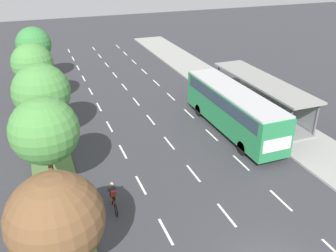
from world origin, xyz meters
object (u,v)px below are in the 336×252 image
object	(u,v)px
bus_shelter	(264,92)
median_tree_second	(45,131)
median_tree_fifth	(34,44)
bus	(233,106)
cyclist	(113,198)
median_tree_fourth	(32,64)
median_tree_nearest	(56,220)
median_tree_third	(41,92)

from	to	relation	value
bus_shelter	median_tree_second	world-z (taller)	median_tree_second
median_tree_second	median_tree_fifth	xyz separation A→B (m)	(0.32, 20.63, -0.08)
bus	median_tree_second	xyz separation A→B (m)	(-13.67, -3.70, 2.17)
bus_shelter	cyclist	xyz separation A→B (m)	(-15.07, -8.16, -1.08)
bus	median_tree_fourth	distance (m)	17.15
bus_shelter	cyclist	bearing A→B (deg)	-151.57
median_tree_fourth	median_tree_nearest	bearing A→B (deg)	-90.14
median_tree_second	median_tree_third	bearing A→B (deg)	88.21
bus_shelter	median_tree_nearest	distance (m)	22.16
median_tree_second	median_tree_fifth	distance (m)	20.63
bus_shelter	median_tree_fourth	distance (m)	19.83
bus_shelter	bus	size ratio (longest dim) A/B	1.04
median_tree_third	median_tree_fourth	distance (m)	6.89
bus	median_tree_fourth	xyz separation A→B (m)	(-13.75, 10.05, 2.04)
bus	median_tree_fifth	world-z (taller)	median_tree_fifth
cyclist	median_tree_nearest	world-z (taller)	median_tree_nearest
cyclist	median_tree_fifth	xyz separation A→B (m)	(-2.56, 23.00, 3.37)
median_tree_fourth	bus_shelter	bearing A→B (deg)	-23.84
median_tree_fourth	median_tree_fifth	world-z (taller)	median_tree_fifth
median_tree_fourth	median_tree_fifth	xyz separation A→B (m)	(0.40, 6.88, 0.05)
cyclist	median_tree_fourth	world-z (taller)	median_tree_fourth
median_tree_second	cyclist	bearing A→B (deg)	-39.40
median_tree_nearest	median_tree_fifth	bearing A→B (deg)	89.06
median_tree_nearest	median_tree_third	bearing A→B (deg)	88.56
median_tree_fifth	bus_shelter	bearing A→B (deg)	-40.10
median_tree_third	median_tree_fifth	distance (m)	13.76
bus	median_tree_third	world-z (taller)	median_tree_third
bus_shelter	median_tree_second	xyz separation A→B (m)	(-17.95, -5.79, 2.37)
median_tree_nearest	median_tree_fourth	distance (m)	20.63
cyclist	median_tree_nearest	xyz separation A→B (m)	(-3.01, -4.51, 3.08)
bus	median_tree_fourth	size ratio (longest dim) A/B	1.97
bus_shelter	median_tree_nearest	xyz separation A→B (m)	(-18.08, -12.67, 2.00)
bus	median_tree_fourth	bearing A→B (deg)	143.82
bus_shelter	median_tree_third	bearing A→B (deg)	176.50
median_tree_nearest	median_tree_second	xyz separation A→B (m)	(0.13, 6.88, 0.37)
bus_shelter	median_tree_nearest	bearing A→B (deg)	-144.97
median_tree_nearest	median_tree_fifth	world-z (taller)	median_tree_fifth
bus_shelter	median_tree_fourth	bearing A→B (deg)	156.16
median_tree_third	median_tree_fourth	bearing A→B (deg)	92.45
median_tree_second	median_tree_nearest	bearing A→B (deg)	-91.08
median_tree_second	median_tree_third	world-z (taller)	median_tree_second
median_tree_second	median_tree_third	size ratio (longest dim) A/B	1.02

